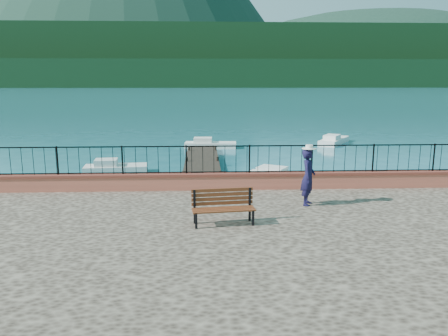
{
  "coord_description": "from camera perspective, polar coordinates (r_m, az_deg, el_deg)",
  "views": [
    {
      "loc": [
        -1.9,
        -11.23,
        4.98
      ],
      "look_at": [
        -1.27,
        2.0,
        2.3
      ],
      "focal_mm": 35.0,
      "sensor_mm": 36.0,
      "label": 1
    }
  ],
  "objects": [
    {
      "name": "boat_0",
      "position": [
        24.41,
        -13.94,
        0.29
      ],
      "size": [
        3.46,
        1.62,
        0.8
      ],
      "primitive_type": "cube",
      "rotation": [
        0.0,
        0.0,
        0.1
      ],
      "color": "silver",
      "rests_on": "ground"
    },
    {
      "name": "person",
      "position": [
        13.55,
        10.92,
        -1.17
      ],
      "size": [
        0.61,
        0.74,
        1.74
      ],
      "primitive_type": "imported",
      "rotation": [
        0.0,
        0.0,
        1.21
      ],
      "color": "black",
      "rests_on": "promenade"
    },
    {
      "name": "far_forest",
      "position": [
        311.26,
        -2.41,
        12.17
      ],
      "size": [
        900.0,
        60.0,
        18.0
      ],
      "primitive_type": "cube",
      "color": "black",
      "rests_on": "ground"
    },
    {
      "name": "hat",
      "position": [
        13.38,
        11.07,
        2.73
      ],
      "size": [
        0.44,
        0.44,
        0.12
      ],
      "primitive_type": "cylinder",
      "color": "white",
      "rests_on": "person"
    },
    {
      "name": "boat_4",
      "position": [
        32.51,
        -1.77,
        3.34
      ],
      "size": [
        3.87,
        1.54,
        0.8
      ],
      "primitive_type": "cube",
      "rotation": [
        0.0,
        0.0,
        -0.06
      ],
      "color": "silver",
      "rests_on": "ground"
    },
    {
      "name": "foothills",
      "position": [
        371.62,
        -2.48,
        14.06
      ],
      "size": [
        900.0,
        120.0,
        44.0
      ],
      "primitive_type": "cube",
      "color": "black",
      "rests_on": "ground"
    },
    {
      "name": "railing",
      "position": [
        15.29,
        4.46,
        1.14
      ],
      "size": [
        27.0,
        0.05,
        0.95
      ],
      "primitive_type": "cube",
      "color": "black",
      "rests_on": "parapet"
    },
    {
      "name": "boat_5",
      "position": [
        35.8,
        14.19,
        3.74
      ],
      "size": [
        3.44,
        4.38,
        0.8
      ],
      "primitive_type": "cube",
      "rotation": [
        0.0,
        0.0,
        1.0
      ],
      "color": "silver",
      "rests_on": "ground"
    },
    {
      "name": "park_bench",
      "position": [
        11.66,
        -0.08,
        -6.01
      ],
      "size": [
        1.72,
        0.73,
        0.92
      ],
      "rotation": [
        0.0,
        0.0,
        0.11
      ],
      "color": "black",
      "rests_on": "promenade"
    },
    {
      "name": "companion_hill",
      "position": [
        612.83,
        18.84,
        10.38
      ],
      "size": [
        448.0,
        384.0,
        180.0
      ],
      "primitive_type": "ellipsoid",
      "color": "#142D23",
      "rests_on": "ground"
    },
    {
      "name": "dock",
      "position": [
        23.72,
        -2.9,
        -0.32
      ],
      "size": [
        2.0,
        16.0,
        0.3
      ],
      "primitive_type": "cube",
      "color": "#2D231C",
      "rests_on": "ground"
    },
    {
      "name": "boat_1",
      "position": [
        21.49,
        7.68,
        -0.97
      ],
      "size": [
        3.89,
        3.08,
        0.8
      ],
      "primitive_type": "cube",
      "rotation": [
        0.0,
        0.0,
        -0.55
      ],
      "color": "white",
      "rests_on": "ground"
    },
    {
      "name": "ground",
      "position": [
        12.43,
        6.44,
        -12.26
      ],
      "size": [
        2000.0,
        2000.0,
        0.0
      ],
      "primitive_type": "plane",
      "color": "#19596B",
      "rests_on": "ground"
    },
    {
      "name": "parapet",
      "position": [
        15.45,
        4.41,
        -1.65
      ],
      "size": [
        28.0,
        0.46,
        0.58
      ],
      "primitive_type": "cube",
      "color": "#C75F47",
      "rests_on": "promenade"
    }
  ]
}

